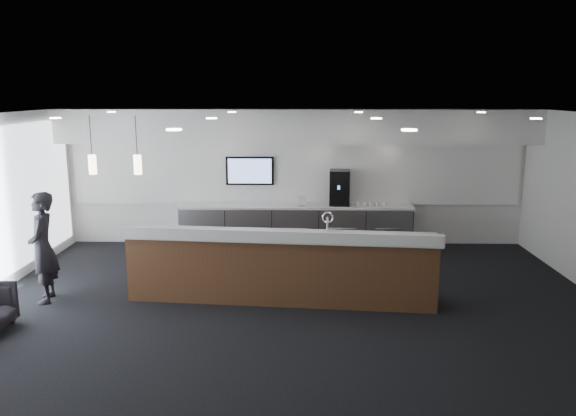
{
  "coord_description": "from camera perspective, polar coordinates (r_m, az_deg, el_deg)",
  "views": [
    {
      "loc": [
        0.09,
        -8.26,
        3.35
      ],
      "look_at": [
        -0.11,
        1.3,
        1.36
      ],
      "focal_mm": 35.0,
      "sensor_mm": 36.0,
      "label": 1
    }
  ],
  "objects": [
    {
      "name": "cup_0",
      "position": [
        12.16,
        9.74,
        0.41
      ],
      "size": [
        0.1,
        0.1,
        0.09
      ],
      "primitive_type": "imported",
      "color": "white",
      "rests_on": "back_credenza"
    },
    {
      "name": "pendant_left",
      "position": [
        9.46,
        -14.13,
        4.71
      ],
      "size": [
        0.12,
        0.12,
        0.3
      ],
      "primitive_type": "cylinder",
      "color": "#F7EAC1",
      "rests_on": "ceiling"
    },
    {
      "name": "soffit_bulkhead",
      "position": [
        11.83,
        0.77,
        8.35
      ],
      "size": [
        10.0,
        0.9,
        0.7
      ],
      "primitive_type": "cube",
      "color": "white",
      "rests_on": "back_wall"
    },
    {
      "name": "lounge_guest",
      "position": [
        9.83,
        -23.66,
        -3.7
      ],
      "size": [
        0.58,
        0.75,
        1.8
      ],
      "primitive_type": "imported",
      "rotation": [
        0.0,
        0.0,
        -1.31
      ],
      "color": "black",
      "rests_on": "ground"
    },
    {
      "name": "info_sign_right",
      "position": [
        12.07,
        5.21,
        0.73
      ],
      "size": [
        0.16,
        0.06,
        0.21
      ],
      "primitive_type": "cube",
      "rotation": [
        0.0,
        0.0,
        0.27
      ],
      "color": "silver",
      "rests_on": "back_credenza"
    },
    {
      "name": "pendant_right",
      "position": [
        9.66,
        -18.15,
        4.62
      ],
      "size": [
        0.12,
        0.12,
        0.3
      ],
      "primitive_type": "cylinder",
      "color": "#F7EAC1",
      "rests_on": "ceiling"
    },
    {
      "name": "cup_5",
      "position": [
        12.07,
        6.45,
        0.43
      ],
      "size": [
        0.11,
        0.11,
        0.09
      ],
      "primitive_type": "imported",
      "rotation": [
        0.0,
        0.0,
        3.23
      ],
      "color": "white",
      "rests_on": "back_credenza"
    },
    {
      "name": "alcove_panel",
      "position": [
        12.35,
        0.77,
        3.6
      ],
      "size": [
        9.8,
        0.06,
        1.4
      ],
      "primitive_type": "cube",
      "color": "white",
      "rests_on": "back_wall"
    },
    {
      "name": "back_wall",
      "position": [
        12.39,
        0.77,
        3.16
      ],
      "size": [
        10.0,
        0.02,
        3.0
      ],
      "primitive_type": "cube",
      "color": "white",
      "rests_on": "ground"
    },
    {
      "name": "ground",
      "position": [
        8.91,
        0.54,
        -10.34
      ],
      "size": [
        10.0,
        10.0,
        0.0
      ],
      "primitive_type": "plane",
      "color": "black",
      "rests_on": "ground"
    },
    {
      "name": "cup_1",
      "position": [
        12.13,
        9.09,
        0.41
      ],
      "size": [
        0.14,
        0.14,
        0.09
      ],
      "primitive_type": "imported",
      "rotation": [
        0.0,
        0.0,
        0.65
      ],
      "color": "white",
      "rests_on": "back_credenza"
    },
    {
      "name": "back_credenza",
      "position": [
        12.24,
        0.74,
        -1.83
      ],
      "size": [
        5.06,
        0.66,
        0.95
      ],
      "color": "#9D9FA6",
      "rests_on": "ground"
    },
    {
      "name": "cup_3",
      "position": [
        12.1,
        7.77,
        0.42
      ],
      "size": [
        0.13,
        0.13,
        0.09
      ],
      "primitive_type": "imported",
      "rotation": [
        0.0,
        0.0,
        1.94
      ],
      "color": "white",
      "rests_on": "back_credenza"
    },
    {
      "name": "service_counter",
      "position": [
        9.14,
        -0.75,
        -5.92
      ],
      "size": [
        5.07,
        1.29,
        1.49
      ],
      "rotation": [
        0.0,
        0.0,
        -0.09
      ],
      "color": "#4D3119",
      "rests_on": "ground"
    },
    {
      "name": "wall_tv",
      "position": [
        12.33,
        -3.89,
        3.79
      ],
      "size": [
        1.05,
        0.08,
        0.62
      ],
      "color": "black",
      "rests_on": "back_wall"
    },
    {
      "name": "coffee_machine",
      "position": [
        12.14,
        5.27,
        2.09
      ],
      "size": [
        0.46,
        0.58,
        0.75
      ],
      "rotation": [
        0.0,
        0.0,
        -0.08
      ],
      "color": "black",
      "rests_on": "back_credenza"
    },
    {
      "name": "ceiling_can_lights",
      "position": [
        8.26,
        0.58,
        9.1
      ],
      "size": [
        7.0,
        5.0,
        0.02
      ],
      "primitive_type": null,
      "color": "white",
      "rests_on": "ceiling"
    },
    {
      "name": "info_sign_left",
      "position": [
        11.99,
        1.47,
        0.74
      ],
      "size": [
        0.16,
        0.05,
        0.22
      ],
      "primitive_type": "cube",
      "rotation": [
        0.0,
        0.0,
        -0.16
      ],
      "color": "silver",
      "rests_on": "back_credenza"
    },
    {
      "name": "cup_2",
      "position": [
        12.12,
        8.43,
        0.42
      ],
      "size": [
        0.12,
        0.12,
        0.09
      ],
      "primitive_type": "imported",
      "rotation": [
        0.0,
        0.0,
        1.29
      ],
      "color": "white",
      "rests_on": "back_credenza"
    },
    {
      "name": "cup_4",
      "position": [
        12.08,
        7.11,
        0.42
      ],
      "size": [
        0.14,
        0.14,
        0.09
      ],
      "primitive_type": "imported",
      "rotation": [
        0.0,
        0.0,
        2.58
      ],
      "color": "white",
      "rests_on": "back_credenza"
    },
    {
      "name": "ceiling",
      "position": [
        8.26,
        0.58,
        9.31
      ],
      "size": [
        10.0,
        8.0,
        0.02
      ],
      "primitive_type": "cube",
      "color": "black",
      "rests_on": "back_wall"
    },
    {
      "name": "cup_6",
      "position": [
        12.06,
        5.79,
        0.43
      ],
      "size": [
        0.14,
        0.14,
        0.09
      ],
      "primitive_type": "imported",
      "rotation": [
        0.0,
        0.0,
        3.87
      ],
      "color": "white",
      "rests_on": "back_credenza"
    }
  ]
}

